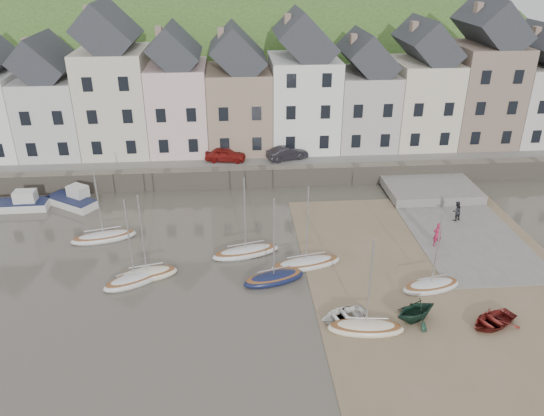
{
  "coord_description": "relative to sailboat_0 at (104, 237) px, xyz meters",
  "views": [
    {
      "loc": [
        -2.74,
        -28.65,
        19.99
      ],
      "look_at": [
        0.0,
        6.0,
        3.0
      ],
      "focal_mm": 35.04,
      "sensor_mm": 36.0,
      "label": 1
    }
  ],
  "objects": [
    {
      "name": "sailboat_6",
      "position": [
        22.63,
        -8.36,
        0.0
      ],
      "size": [
        4.28,
        2.3,
        6.32
      ],
      "color": "silver",
      "rests_on": "ground"
    },
    {
      "name": "rowboat_green",
      "position": [
        20.53,
        -11.47,
        0.53
      ],
      "size": [
        3.51,
        3.31,
        1.47
      ],
      "primitive_type": "imported",
      "rotation": [
        0.0,
        0.0,
        -1.16
      ],
      "color": "#163125",
      "rests_on": "beach"
    },
    {
      "name": "person_red",
      "position": [
        24.88,
        -3.03,
        0.79
      ],
      "size": [
        0.72,
        0.51,
        1.86
      ],
      "primitive_type": "imported",
      "rotation": [
        0.0,
        0.0,
        3.24
      ],
      "color": "#A01D42",
      "rests_on": "slipway"
    },
    {
      "name": "townhouse_terrace",
      "position": [
        14.51,
        16.4,
        7.06
      ],
      "size": [
        61.05,
        8.0,
        13.93
      ],
      "color": "white",
      "rests_on": "quay_land"
    },
    {
      "name": "quay_land",
      "position": [
        12.75,
        24.4,
        0.49
      ],
      "size": [
        90.0,
        30.0,
        1.5
      ],
      "primitive_type": "cube",
      "color": "#325522",
      "rests_on": "ground"
    },
    {
      "name": "seawall",
      "position": [
        12.75,
        9.4,
        0.64
      ],
      "size": [
        70.0,
        1.2,
        1.8
      ],
      "primitive_type": "cube",
      "color": "slate",
      "rests_on": "ground"
    },
    {
      "name": "sailboat_0",
      "position": [
        0.0,
        0.0,
        0.0
      ],
      "size": [
        5.09,
        2.64,
        6.32
      ],
      "color": "silver",
      "rests_on": "ground"
    },
    {
      "name": "sailboat_3",
      "position": [
        10.73,
        -3.07,
        -0.0
      ],
      "size": [
        5.2,
        2.69,
        6.32
      ],
      "color": "silver",
      "rests_on": "ground"
    },
    {
      "name": "quay_street",
      "position": [
        12.75,
        12.9,
        1.29
      ],
      "size": [
        70.0,
        7.0,
        0.1
      ],
      "primitive_type": "cube",
      "color": "slate",
      "rests_on": "quay_land"
    },
    {
      "name": "rowboat_red",
      "position": [
        24.9,
        -12.3,
        0.12
      ],
      "size": [
        3.78,
        3.34,
        0.65
      ],
      "primitive_type": "imported",
      "rotation": [
        0.0,
        0.0,
        -1.14
      ],
      "color": "maroon",
      "rests_on": "beach"
    },
    {
      "name": "sailboat_4",
      "position": [
        14.87,
        -4.98,
        -0.0
      ],
      "size": [
        5.29,
        2.54,
        6.32
      ],
      "color": "silver",
      "rests_on": "ground"
    },
    {
      "name": "sailboat_1",
      "position": [
        3.23,
        -6.08,
        0.0
      ],
      "size": [
        4.43,
        3.38,
        6.32
      ],
      "color": "silver",
      "rests_on": "ground"
    },
    {
      "name": "sailboat_2",
      "position": [
        3.97,
        -5.47,
        0.0
      ],
      "size": [
        4.34,
        2.38,
        6.32
      ],
      "color": "beige",
      "rests_on": "ground"
    },
    {
      "name": "beach",
      "position": [
        23.75,
        -7.6,
        -0.23
      ],
      "size": [
        18.0,
        26.0,
        0.06
      ],
      "primitive_type": "cube",
      "color": "brown",
      "rests_on": "ground"
    },
    {
      "name": "motorboat_2",
      "position": [
        -3.85,
        6.35,
        0.32
      ],
      "size": [
        4.74,
        4.01,
        1.7
      ],
      "color": "silver",
      "rests_on": "ground"
    },
    {
      "name": "motorboat_0",
      "position": [
        -8.16,
        5.94,
        0.32
      ],
      "size": [
        5.04,
        1.85,
        1.7
      ],
      "color": "silver",
      "rests_on": "ground"
    },
    {
      "name": "sailboat_7",
      "position": [
        17.36,
        -12.2,
        0.0
      ],
      "size": [
        4.61,
        1.99,
        6.32
      ],
      "color": "beige",
      "rests_on": "ground"
    },
    {
      "name": "car_right",
      "position": [
        15.32,
        11.9,
        1.99
      ],
      "size": [
        4.17,
        2.56,
        1.3
      ],
      "primitive_type": "imported",
      "rotation": [
        0.0,
        0.0,
        1.9
      ],
      "color": "black",
      "rests_on": "quay_street"
    },
    {
      "name": "person_dark",
      "position": [
        27.91,
        0.84,
        0.69
      ],
      "size": [
        1.0,
        0.91,
        1.67
      ],
      "primitive_type": "imported",
      "rotation": [
        0.0,
        0.0,
        3.56
      ],
      "color": "black",
      "rests_on": "slipway"
    },
    {
      "name": "sailboat_5",
      "position": [
        12.47,
        -6.63,
        0.0
      ],
      "size": [
        4.52,
        2.66,
        6.32
      ],
      "color": "#13193B",
      "rests_on": "ground"
    },
    {
      "name": "car_left",
      "position": [
        9.34,
        11.9,
        2.0
      ],
      "size": [
        4.07,
        2.14,
        1.32
      ],
      "primitive_type": "imported",
      "rotation": [
        0.0,
        0.0,
        1.41
      ],
      "color": "maroon",
      "rests_on": "quay_street"
    },
    {
      "name": "rowboat_white",
      "position": [
        16.25,
        -11.08,
        0.1
      ],
      "size": [
        3.45,
        2.91,
        0.61
      ],
      "primitive_type": "imported",
      "rotation": [
        0.0,
        0.0,
        -1.26
      ],
      "color": "white",
      "rests_on": "beach"
    },
    {
      "name": "hillside",
      "position": [
        7.75,
        52.4,
        -18.25
      ],
      "size": [
        134.4,
        84.0,
        84.0
      ],
      "color": "#325522",
      "rests_on": "ground"
    },
    {
      "name": "ground",
      "position": [
        12.75,
        -7.6,
        -0.26
      ],
      "size": [
        160.0,
        160.0,
        0.0
      ],
      "primitive_type": "plane",
      "color": "#4B453B",
      "rests_on": "ground"
    },
    {
      "name": "slipway",
      "position": [
        27.75,
        0.4,
        -0.2
      ],
      "size": [
        8.0,
        18.0,
        0.12
      ],
      "primitive_type": "cube",
      "color": "slate",
      "rests_on": "ground"
    }
  ]
}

